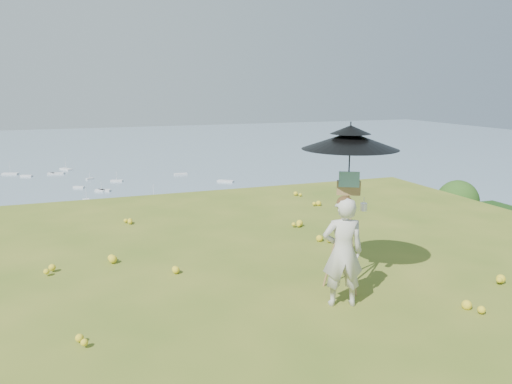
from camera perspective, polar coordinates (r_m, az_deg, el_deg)
name	(u,v)px	position (r m, az deg, el deg)	size (l,w,h in m)	color
ground	(278,284)	(7.62, 2.57, -10.51)	(14.00, 14.00, 0.00)	#4C691E
shoreline_tier	(103,322)	(90.34, -17.07, -14.01)	(170.00, 28.00, 8.00)	#716C5A
bay_water	(80,166)	(249.24, -19.50, 2.87)	(700.00, 700.00, 0.00)	#6D8C9C
slope_trees	(118,299)	(45.27, -15.48, -11.71)	(110.00, 50.00, 6.00)	#224A16
harbor_town	(101,286)	(87.74, -17.34, -10.19)	(110.00, 22.00, 5.00)	silver
moored_boats	(44,203)	(171.70, -23.10, -1.21)	(140.00, 140.00, 0.70)	silver
wildflowers	(272,275)	(7.82, 1.85, -9.45)	(10.00, 10.50, 0.12)	yellow
painter	(343,252)	(6.79, 9.89, -6.78)	(0.55, 0.36, 1.50)	beige
field_easel	(347,231)	(7.34, 10.35, -4.36)	(0.66, 0.66, 1.75)	olive
sun_umbrella	(350,157)	(7.14, 10.64, 3.92)	(1.36, 1.36, 1.00)	black
painter_cap	(345,200)	(6.60, 10.12, -0.92)	(0.21, 0.25, 0.10)	pink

